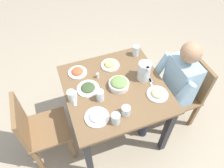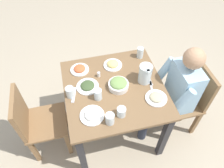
% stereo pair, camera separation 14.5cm
% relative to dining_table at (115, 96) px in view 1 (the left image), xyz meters
% --- Properties ---
extents(ground_plane, '(8.00, 8.00, 0.00)m').
position_rel_dining_table_xyz_m(ground_plane, '(0.00, 0.00, -0.63)').
color(ground_plane, tan).
extents(dining_table, '(0.91, 0.91, 0.76)m').
position_rel_dining_table_xyz_m(dining_table, '(0.00, 0.00, 0.00)').
color(dining_table, brown).
rests_on(dining_table, ground_plane).
extents(chair_near, '(0.40, 0.40, 0.85)m').
position_rel_dining_table_xyz_m(chair_near, '(-0.09, -0.78, -0.15)').
color(chair_near, olive).
rests_on(chair_near, ground_plane).
extents(chair_far, '(0.40, 0.40, 0.85)m').
position_rel_dining_table_xyz_m(chair_far, '(0.00, 0.78, -0.15)').
color(chair_far, olive).
rests_on(chair_far, ground_plane).
extents(diner_near, '(0.48, 0.53, 1.15)m').
position_rel_dining_table_xyz_m(diner_near, '(-0.09, -0.58, -0.01)').
color(diner_near, '#9EC6E0').
rests_on(diner_near, ground_plane).
extents(water_pitcher, '(0.16, 0.12, 0.19)m').
position_rel_dining_table_xyz_m(water_pitcher, '(0.02, -0.29, 0.22)').
color(water_pitcher, silver).
rests_on(water_pitcher, dining_table).
extents(salad_bowl, '(0.19, 0.19, 0.09)m').
position_rel_dining_table_xyz_m(salad_bowl, '(-0.01, -0.04, 0.17)').
color(salad_bowl, white).
rests_on(salad_bowl, dining_table).
extents(plate_yoghurt, '(0.20, 0.20, 0.05)m').
position_rel_dining_table_xyz_m(plate_yoghurt, '(-0.25, 0.25, 0.14)').
color(plate_yoghurt, white).
rests_on(plate_yoghurt, dining_table).
extents(plate_dolmas, '(0.21, 0.21, 0.04)m').
position_rel_dining_table_xyz_m(plate_dolmas, '(0.06, 0.24, 0.14)').
color(plate_dolmas, white).
rests_on(plate_dolmas, dining_table).
extents(plate_beans, '(0.19, 0.19, 0.04)m').
position_rel_dining_table_xyz_m(plate_beans, '(-0.21, -0.32, 0.14)').
color(plate_beans, white).
rests_on(plate_beans, dining_table).
extents(plate_fries, '(0.19, 0.19, 0.05)m').
position_rel_dining_table_xyz_m(plate_fries, '(0.28, -0.06, 0.15)').
color(plate_fries, white).
rests_on(plate_fries, dining_table).
extents(plate_rice_curry, '(0.18, 0.18, 0.05)m').
position_rel_dining_table_xyz_m(plate_rice_curry, '(0.30, 0.28, 0.14)').
color(plate_rice_curry, white).
rests_on(plate_rice_curry, dining_table).
extents(water_glass_near_left, '(0.08, 0.08, 0.09)m').
position_rel_dining_table_xyz_m(water_glass_near_left, '(-0.30, 0.02, 0.17)').
color(water_glass_near_left, silver).
rests_on(water_glass_near_left, dining_table).
extents(water_glass_center, '(0.07, 0.07, 0.11)m').
position_rel_dining_table_xyz_m(water_glass_center, '(0.34, -0.36, 0.18)').
color(water_glass_center, silver).
rests_on(water_glass_center, dining_table).
extents(water_glass_far_left, '(0.07, 0.07, 0.10)m').
position_rel_dining_table_xyz_m(water_glass_far_left, '(-0.34, 0.12, 0.18)').
color(water_glass_far_left, silver).
rests_on(water_glass_far_left, dining_table).
extents(water_glass_by_pitcher, '(0.07, 0.07, 0.10)m').
position_rel_dining_table_xyz_m(water_glass_by_pitcher, '(0.00, 0.40, 0.18)').
color(water_glass_by_pitcher, silver).
rests_on(water_glass_by_pitcher, dining_table).
extents(water_glass_near_right, '(0.07, 0.07, 0.11)m').
position_rel_dining_table_xyz_m(water_glass_near_right, '(-0.08, 0.17, 0.18)').
color(water_glass_near_right, silver).
rests_on(water_glass_near_right, dining_table).
extents(salt_shaker, '(0.03, 0.03, 0.05)m').
position_rel_dining_table_xyz_m(salt_shaker, '(0.17, 0.11, 0.15)').
color(salt_shaker, white).
rests_on(salt_shaker, dining_table).
extents(fork_near, '(0.17, 0.04, 0.01)m').
position_rel_dining_table_xyz_m(fork_near, '(0.02, -0.34, 0.13)').
color(fork_near, silver).
rests_on(fork_near, dining_table).
extents(knife_near, '(0.18, 0.06, 0.01)m').
position_rel_dining_table_xyz_m(knife_near, '(-0.05, -0.34, 0.13)').
color(knife_near, silver).
rests_on(knife_near, dining_table).
extents(fork_far, '(0.17, 0.07, 0.01)m').
position_rel_dining_table_xyz_m(fork_far, '(0.00, 0.37, 0.13)').
color(fork_far, silver).
rests_on(fork_far, dining_table).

